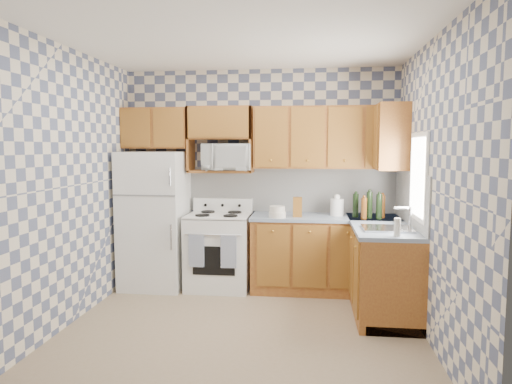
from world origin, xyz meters
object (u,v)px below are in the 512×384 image
refrigerator (155,220)px  microwave (228,157)px  stove_body (219,252)px  electric_kettle (337,207)px

refrigerator → microwave: bearing=7.9°
refrigerator → stove_body: 0.89m
refrigerator → electric_kettle: bearing=2.2°
electric_kettle → refrigerator: bearing=-177.8°
refrigerator → stove_body: (0.80, 0.03, -0.39)m
stove_body → microwave: microwave is taller
stove_body → microwave: bearing=46.8°
stove_body → electric_kettle: 1.54m
refrigerator → stove_body: bearing=1.8°
microwave → electric_kettle: microwave is taller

